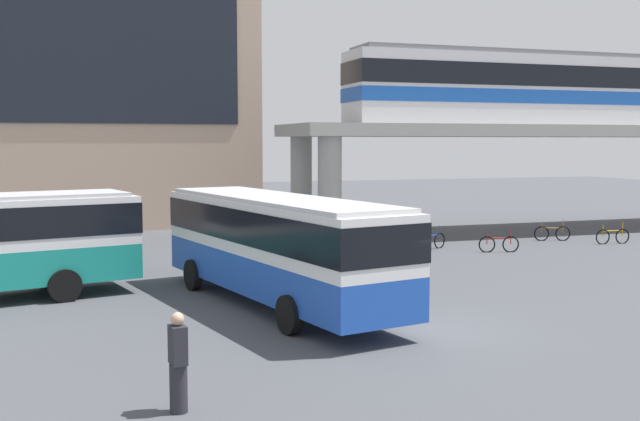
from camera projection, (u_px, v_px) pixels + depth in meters
name	position (u px, v px, depth m)	size (l,w,h in m)	color
ground_plane	(303.00, 269.00, 28.74)	(120.00, 120.00, 0.00)	#47494F
elevated_platform	(546.00, 141.00, 40.70)	(28.61, 6.08, 5.66)	#9E9B93
train	(522.00, 88.00, 39.96)	(19.38, 2.96, 3.84)	silver
bus_main	(277.00, 239.00, 22.05)	(4.82, 11.33, 3.22)	#1E4CB2
bicycle_red	(499.00, 244.00, 32.96)	(1.74, 0.54, 1.04)	black
bicycle_brown	(552.00, 233.00, 36.79)	(1.73, 0.56, 1.04)	black
bicycle_blue	(432.00, 241.00, 33.85)	(1.66, 0.79, 1.04)	black
bicycle_orange	(613.00, 236.00, 35.64)	(1.79, 0.21, 1.04)	black
pedestrian_by_bike_rack	(178.00, 365.00, 13.43)	(0.32, 0.43, 1.82)	#26262D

